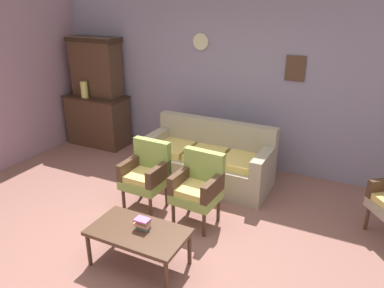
{
  "coord_description": "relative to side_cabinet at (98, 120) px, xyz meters",
  "views": [
    {
      "loc": [
        1.92,
        -2.83,
        2.62
      ],
      "look_at": [
        -0.02,
        1.1,
        0.85
      ],
      "focal_mm": 34.48,
      "sensor_mm": 36.0,
      "label": 1
    }
  ],
  "objects": [
    {
      "name": "wall_back_with_decor",
      "position": [
        2.55,
        0.38,
        0.89
      ],
      "size": [
        6.4,
        0.09,
        2.7
      ],
      "color": "gray",
      "rests_on": "ground"
    },
    {
      "name": "floral_couch",
      "position": [
        2.47,
        -0.5,
        -0.14
      ],
      "size": [
        1.89,
        0.83,
        0.9
      ],
      "color": "gray",
      "rests_on": "ground"
    },
    {
      "name": "cabinet_upper_hutch",
      "position": [
        0.0,
        0.08,
        0.98
      ],
      "size": [
        0.99,
        0.38,
        1.03
      ],
      "color": "#472D1E",
      "rests_on": "side_cabinet"
    },
    {
      "name": "armchair_near_couch_end",
      "position": [
        2.8,
        -1.53,
        0.03
      ],
      "size": [
        0.55,
        0.52,
        0.9
      ],
      "color": "#849947",
      "rests_on": "ground"
    },
    {
      "name": "armchair_near_cabinet",
      "position": [
        2.05,
        -1.51,
        0.03
      ],
      "size": [
        0.53,
        0.51,
        0.9
      ],
      "color": "#849947",
      "rests_on": "ground"
    },
    {
      "name": "vase_on_cabinet",
      "position": [
        -0.09,
        -0.18,
        0.61
      ],
      "size": [
        0.13,
        0.13,
        0.29
      ],
      "primitive_type": "cylinder",
      "color": "tan",
      "rests_on": "side_cabinet"
    },
    {
      "name": "side_cabinet",
      "position": [
        0.0,
        0.0,
        0.0
      ],
      "size": [
        1.16,
        0.55,
        0.93
      ],
      "color": "#472D1E",
      "rests_on": "ground"
    },
    {
      "name": "coffee_table",
      "position": [
        2.6,
        -2.52,
        -0.09
      ],
      "size": [
        1.0,
        0.56,
        0.42
      ],
      "color": "#472D1E",
      "rests_on": "ground"
    },
    {
      "name": "book_stack_on_table",
      "position": [
        2.63,
        -2.47,
        0.02
      ],
      "size": [
        0.16,
        0.11,
        0.12
      ],
      "color": "#5D6C5C",
      "rests_on": "coffee_table"
    },
    {
      "name": "ground_plane",
      "position": [
        2.55,
        -2.25,
        -0.47
      ],
      "size": [
        7.68,
        7.68,
        0.0
      ],
      "primitive_type": "plane",
      "color": "#84564C"
    }
  ]
}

